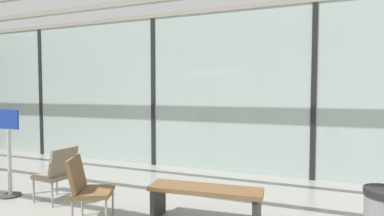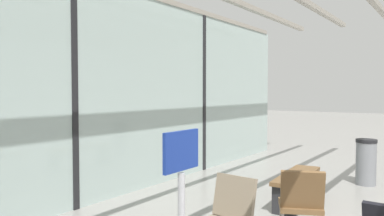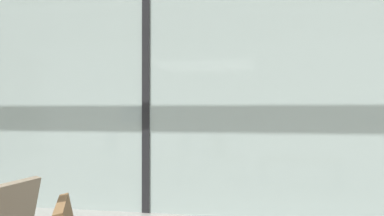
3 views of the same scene
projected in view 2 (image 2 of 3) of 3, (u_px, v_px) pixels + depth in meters
The scene contains 7 objects.
glass_curtain_wall at pixel (73, 94), 5.57m from camera, with size 14.00×0.08×3.44m, color #A3B7B2.
window_mullion_1 at pixel (73, 94), 5.57m from camera, with size 0.10×0.12×3.44m, color black.
window_mullion_2 at pixel (203, 93), 8.45m from camera, with size 0.10×0.12×3.44m, color black.
lounge_chair_1 at pixel (301, 200), 4.38m from camera, with size 0.68×0.66×0.87m.
lounge_chair_2 at pixel (227, 214), 3.87m from camera, with size 0.57×0.53×0.87m.
waiting_bench at pixel (297, 181), 5.91m from camera, with size 1.53×0.52×0.47m.
trash_bin at pixel (366, 162), 7.11m from camera, with size 0.38×0.38×0.86m.
Camera 2 is at (-3.58, 0.58, 1.75)m, focal length 35.43 mm.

